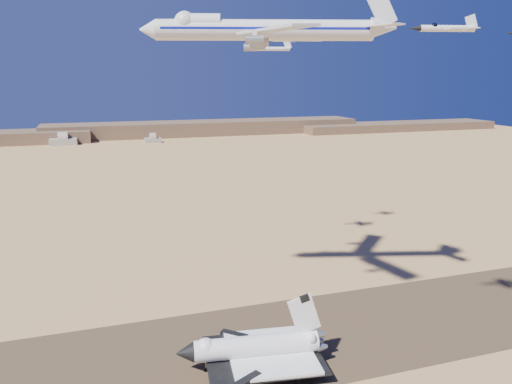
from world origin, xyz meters
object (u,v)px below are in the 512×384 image
object	(u,v)px
crew_a	(298,374)
chase_jet_e	(309,40)
crew_b	(304,373)
chase_jet_d	(272,49)
crew_c	(299,379)
chase_jet_a	(446,28)
carrier_747	(258,30)
shuttle	(255,349)

from	to	relation	value
crew_a	chase_jet_e	size ratio (longest dim) A/B	0.13
crew_b	chase_jet_d	distance (m)	121.06
crew_a	crew_c	size ratio (longest dim) A/B	0.89
crew_a	chase_jet_e	world-z (taller)	chase_jet_e
chase_jet_a	chase_jet_e	size ratio (longest dim) A/B	1.18
crew_a	chase_jet_d	world-z (taller)	chase_jet_d
chase_jet_a	chase_jet_d	size ratio (longest dim) A/B	0.99
chase_jet_a	chase_jet_d	world-z (taller)	chase_jet_a
crew_b	chase_jet_d	bearing A→B (deg)	-38.83
crew_a	chase_jet_d	size ratio (longest dim) A/B	0.11
carrier_747	crew_a	xyz separation A→B (m)	(-1.92, -38.93, -88.27)
carrier_747	crew_c	world-z (taller)	carrier_747
crew_a	crew_c	distance (m)	2.06
crew_a	chase_jet_d	distance (m)	121.49
shuttle	crew_c	bearing A→B (deg)	-42.68
shuttle	crew_b	distance (m)	13.99
carrier_747	crew_c	bearing A→B (deg)	-77.57
chase_jet_d	chase_jet_e	world-z (taller)	chase_jet_e
carrier_747	chase_jet_d	world-z (taller)	carrier_747
carrier_747	chase_jet_e	size ratio (longest dim) A/B	5.52
chase_jet_a	crew_c	bearing A→B (deg)	-169.05
shuttle	crew_b	xyz separation A→B (m)	(10.65, -7.89, -4.46)
chase_jet_d	chase_jet_e	bearing A→B (deg)	45.79
carrier_747	crew_c	xyz separation A→B (m)	(-2.57, -40.89, -88.16)
crew_c	shuttle	bearing A→B (deg)	-24.30
crew_a	shuttle	bearing A→B (deg)	60.33
crew_b	shuttle	bearing A→B (deg)	28.78
carrier_747	chase_jet_d	distance (m)	48.94
chase_jet_e	crew_b	bearing A→B (deg)	-101.52
chase_jet_a	chase_jet_e	world-z (taller)	chase_jet_e
chase_jet_a	chase_jet_e	distance (m)	99.78
chase_jet_d	chase_jet_e	xyz separation A→B (m)	(20.86, 12.23, 4.64)
crew_c	chase_jet_a	size ratio (longest dim) A/B	0.12
crew_b	chase_jet_a	size ratio (longest dim) A/B	0.10
chase_jet_d	chase_jet_e	distance (m)	24.63
carrier_747	crew_a	size ratio (longest dim) A/B	43.90
crew_a	crew_b	distance (m)	1.68
shuttle	crew_b	size ratio (longest dim) A/B	24.41
chase_jet_d	chase_jet_e	size ratio (longest dim) A/B	1.20
crew_b	chase_jet_e	distance (m)	137.70
crew_c	chase_jet_a	distance (m)	92.59
shuttle	crew_a	world-z (taller)	shuttle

